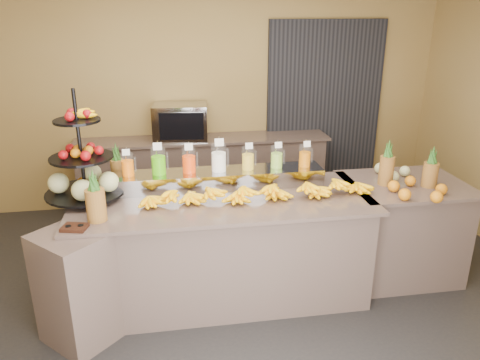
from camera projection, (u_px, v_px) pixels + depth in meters
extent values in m
plane|color=black|center=(229.00, 313.00, 3.96)|extent=(6.00, 6.00, 0.00)
cube|color=olive|center=(200.00, 96.00, 5.79)|extent=(6.00, 0.02, 2.80)
cube|color=black|center=(324.00, 108.00, 6.06)|extent=(1.50, 0.06, 2.20)
cube|color=gray|center=(223.00, 249.00, 4.08)|extent=(2.40, 0.90, 0.90)
cube|color=gray|center=(223.00, 200.00, 3.92)|extent=(2.50, 1.00, 0.03)
cube|color=gray|center=(80.00, 286.00, 3.54)|extent=(0.71, 0.71, 0.90)
cube|color=gray|center=(400.00, 230.00, 4.43)|extent=(1.00, 0.80, 0.90)
cube|color=gray|center=(406.00, 184.00, 4.27)|extent=(1.08, 0.88, 0.03)
cube|color=gray|center=(204.00, 175.00, 5.88)|extent=(3.00, 0.50, 0.90)
cube|color=gray|center=(203.00, 139.00, 5.72)|extent=(3.10, 0.55, 0.03)
cube|color=gray|center=(219.00, 179.00, 4.15)|extent=(1.85, 0.30, 0.15)
cylinder|color=silver|center=(128.00, 165.00, 3.97)|extent=(0.11, 0.11, 0.20)
cylinder|color=#F36500|center=(128.00, 168.00, 3.98)|extent=(0.10, 0.10, 0.13)
cylinder|color=gray|center=(126.00, 159.00, 3.96)|extent=(0.01, 0.01, 0.23)
cube|color=white|center=(126.00, 152.00, 3.88)|extent=(0.06, 0.02, 0.05)
cylinder|color=silver|center=(158.00, 161.00, 4.00)|extent=(0.13, 0.13, 0.23)
cylinder|color=#40B501|center=(159.00, 165.00, 4.01)|extent=(0.12, 0.12, 0.16)
cylinder|color=gray|center=(156.00, 155.00, 3.99)|extent=(0.01, 0.01, 0.27)
cube|color=white|center=(157.00, 146.00, 3.90)|extent=(0.07, 0.02, 0.06)
cylinder|color=silver|center=(189.00, 160.00, 4.04)|extent=(0.12, 0.12, 0.22)
cylinder|color=#FF3C00|center=(189.00, 164.00, 4.06)|extent=(0.11, 0.11, 0.15)
cylinder|color=gray|center=(187.00, 155.00, 4.03)|extent=(0.01, 0.01, 0.26)
cube|color=white|center=(189.00, 147.00, 3.94)|extent=(0.07, 0.02, 0.06)
cylinder|color=silver|center=(219.00, 158.00, 4.08)|extent=(0.13, 0.13, 0.24)
cylinder|color=white|center=(219.00, 162.00, 4.09)|extent=(0.12, 0.12, 0.17)
cylinder|color=gray|center=(217.00, 151.00, 4.07)|extent=(0.01, 0.01, 0.29)
cube|color=white|center=(219.00, 142.00, 3.97)|extent=(0.08, 0.02, 0.07)
cylinder|color=silver|center=(248.00, 158.00, 4.12)|extent=(0.11, 0.11, 0.20)
cylinder|color=gold|center=(248.00, 162.00, 4.14)|extent=(0.10, 0.10, 0.14)
cylinder|color=gray|center=(246.00, 153.00, 4.11)|extent=(0.01, 0.01, 0.24)
cube|color=white|center=(249.00, 146.00, 4.03)|extent=(0.06, 0.02, 0.06)
cylinder|color=silver|center=(277.00, 157.00, 4.16)|extent=(0.11, 0.11, 0.20)
cylinder|color=#87BE3A|center=(277.00, 160.00, 4.17)|extent=(0.10, 0.10, 0.14)
cylinder|color=gray|center=(275.00, 152.00, 4.16)|extent=(0.01, 0.01, 0.23)
cube|color=white|center=(278.00, 145.00, 4.07)|extent=(0.06, 0.02, 0.05)
cylinder|color=silver|center=(305.00, 156.00, 4.20)|extent=(0.11, 0.11, 0.20)
cylinder|color=#CA6400|center=(305.00, 159.00, 4.21)|extent=(0.10, 0.10, 0.13)
cylinder|color=gray|center=(303.00, 151.00, 4.19)|extent=(0.01, 0.01, 0.23)
cube|color=white|center=(307.00, 144.00, 4.11)|extent=(0.06, 0.02, 0.05)
ellipsoid|color=yellow|center=(151.00, 199.00, 3.78)|extent=(0.24, 0.18, 0.10)
ellipsoid|color=yellow|center=(194.00, 196.00, 3.83)|extent=(0.24, 0.18, 0.10)
ellipsoid|color=yellow|center=(236.00, 194.00, 3.88)|extent=(0.24, 0.18, 0.10)
ellipsoid|color=yellow|center=(276.00, 191.00, 3.93)|extent=(0.24, 0.18, 0.10)
ellipsoid|color=yellow|center=(316.00, 189.00, 3.99)|extent=(0.24, 0.18, 0.10)
ellipsoid|color=yellow|center=(355.00, 186.00, 4.04)|extent=(0.24, 0.18, 0.10)
ellipsoid|color=yellow|center=(172.00, 190.00, 3.78)|extent=(0.20, 0.16, 0.09)
ellipsoid|color=yellow|center=(206.00, 188.00, 3.82)|extent=(0.20, 0.16, 0.09)
ellipsoid|color=yellow|center=(240.00, 186.00, 3.86)|extent=(0.20, 0.16, 0.09)
ellipsoid|color=yellow|center=(273.00, 184.00, 3.90)|extent=(0.20, 0.16, 0.09)
ellipsoid|color=yellow|center=(305.00, 182.00, 3.95)|extent=(0.20, 0.16, 0.09)
ellipsoid|color=yellow|center=(336.00, 180.00, 3.99)|extent=(0.20, 0.16, 0.09)
cylinder|color=black|center=(80.00, 145.00, 3.77)|extent=(0.03, 0.03, 0.92)
cylinder|color=black|center=(86.00, 192.00, 3.91)|extent=(0.65, 0.65, 0.02)
cylinder|color=black|center=(81.00, 157.00, 3.80)|extent=(0.51, 0.51, 0.02)
cylinder|color=black|center=(77.00, 121.00, 3.70)|extent=(0.37, 0.37, 0.02)
sphere|color=beige|center=(110.00, 180.00, 3.91)|extent=(0.17, 0.17, 0.17)
sphere|color=maroon|center=(99.00, 151.00, 3.81)|extent=(0.08, 0.08, 0.08)
sphere|color=orange|center=(72.00, 187.00, 3.87)|extent=(0.09, 0.09, 0.09)
cube|color=black|center=(75.00, 227.00, 3.37)|extent=(0.20, 0.17, 0.03)
cylinder|color=brown|center=(96.00, 205.00, 3.47)|extent=(0.15, 0.15, 0.25)
cone|color=#1D4717|center=(93.00, 179.00, 3.40)|extent=(0.07, 0.07, 0.16)
cylinder|color=brown|center=(118.00, 172.00, 4.21)|extent=(0.12, 0.12, 0.23)
cone|color=#1D4717|center=(116.00, 151.00, 4.14)|extent=(0.06, 0.06, 0.16)
cylinder|color=brown|center=(386.00, 170.00, 4.18)|extent=(0.14, 0.14, 0.26)
cylinder|color=brown|center=(430.00, 175.00, 4.14)|extent=(0.13, 0.13, 0.22)
ellipsoid|color=orange|center=(418.00, 189.00, 3.98)|extent=(0.40, 0.26, 0.10)
cube|color=gray|center=(181.00, 122.00, 5.60)|extent=(0.68, 0.51, 0.42)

